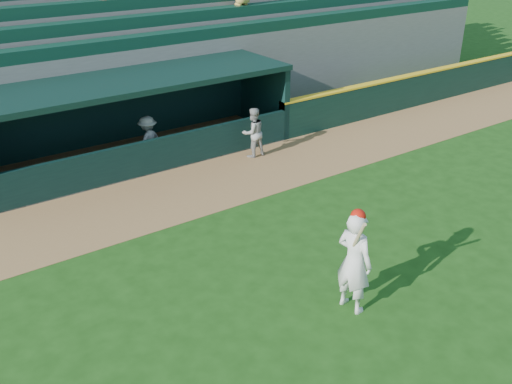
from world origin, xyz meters
The scene contains 9 objects.
ground centered at (0.00, 0.00, 0.00)m, with size 120.00×120.00×0.00m, color #1A4411.
warning_track centered at (0.00, 4.90, 0.01)m, with size 40.00×3.00×0.01m, color olive.
field_wall_right centered at (12.25, 6.55, 0.60)m, with size 15.50×0.30×1.20m, color black.
wall_stripe_right centered at (12.25, 6.55, 1.23)m, with size 15.50×0.32×0.06m, color yellow.
dugout_player_front centered at (2.93, 5.90, 0.75)m, with size 0.73×0.57×1.51m, color #9D9D98.
dugout_player_inside centered at (0.07, 7.07, 0.74)m, with size 0.96×0.55×1.48m, color #979792.
dugout centered at (0.00, 8.00, 1.36)m, with size 9.40×2.80×2.46m.
stands centered at (0.00, 12.57, 2.40)m, with size 34.50×6.25×7.52m.
batter_at_plate centered at (0.15, -1.24, 1.02)m, with size 0.61×0.85×2.07m.
Camera 1 is at (-6.26, -7.27, 6.56)m, focal length 40.00 mm.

